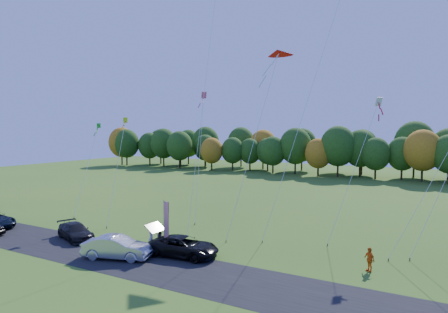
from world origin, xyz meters
The scene contains 18 objects.
ground centered at (0.00, 0.00, 0.00)m, with size 160.00×160.00×0.00m, color #315D18.
asphalt_strip centered at (0.00, -4.00, 0.01)m, with size 90.00×6.00×0.01m, color black.
tree_line centered at (0.00, 55.00, 0.00)m, with size 116.00×12.00×10.00m, color #1E4711, non-canonical shape.
black_suv centered at (0.72, -1.42, 0.75)m, with size 2.48×5.37×1.49m, color black.
silver_sedan centered at (-3.22, -4.24, 0.83)m, with size 1.76×5.05×1.66m, color #BBBBC0.
dark_truck_a centered at (-10.03, -2.26, 0.69)m, with size 1.92×4.73×1.37m, color black.
person_tailgate_a centered at (-2.45, -1.32, 0.96)m, with size 0.70×0.46×1.92m, color white.
person_tailgate_b centered at (-2.07, -0.61, 0.77)m, with size 0.75×0.59×1.55m, color gray.
person_east centered at (13.35, 2.11, 0.82)m, with size 0.96×0.40×1.63m, color orange.
feather_flag centered at (-1.11, -1.15, 2.45)m, with size 0.53×0.12×4.02m.
kite_delta_blue centered at (-3.28, 8.39, 15.51)m, with size 3.93×11.71×31.58m.
kite_parafoil_orange centered at (7.47, 11.21, 16.60)m, with size 8.02×13.80×33.64m.
kite_delta_red centered at (2.37, 7.89, 9.33)m, with size 2.63×9.59×18.39m.
kite_diamond_yellow centered at (-11.41, 4.14, 5.37)m, with size 2.36×5.25×11.00m.
kite_diamond_green centered at (-18.03, 6.26, 5.05)m, with size 3.21×6.74×10.45m.
kite_diamond_white centered at (10.88, 8.89, 6.06)m, with size 3.59×5.44×12.57m.
kite_diamond_pink centered at (-5.18, 9.94, 6.77)m, with size 3.15×6.36×14.00m.
kite_diamond_blue_low centered at (16.49, 6.76, 5.21)m, with size 5.12×4.14×10.86m.
Camera 1 is at (17.74, -25.34, 9.52)m, focal length 32.00 mm.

